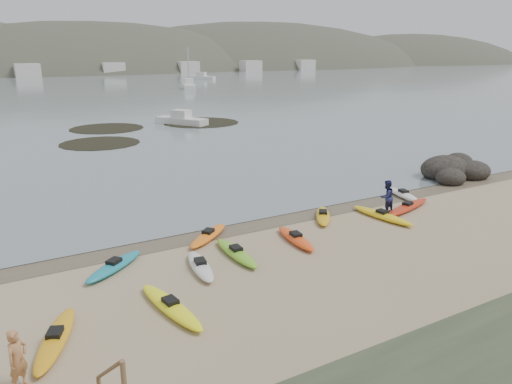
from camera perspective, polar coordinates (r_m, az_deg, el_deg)
ground at (r=25.24m, az=-0.00°, el=-3.27°), size 600.00×600.00×0.00m
wet_sand at (r=25.00m, az=0.35°, el=-3.46°), size 60.00×60.00×0.00m
kayaks at (r=22.12m, az=2.33°, el=-5.68°), size 21.81×9.08×0.34m
person_west at (r=14.56m, az=-25.58°, el=-16.90°), size 0.71×0.70×1.65m
person_east at (r=26.96m, az=14.69°, el=-0.54°), size 0.94×0.77×1.80m
rock_cluster at (r=36.29m, az=21.64°, el=2.00°), size 5.30×3.90×1.80m
kelp_mats at (r=54.99m, az=-12.35°, el=7.00°), size 21.39×16.05×0.04m
moored_boats at (r=100.27m, az=-18.04°, el=10.85°), size 81.50×83.30×1.18m
far_hills at (r=221.94m, az=-16.86°, el=9.14°), size 550.00×135.00×80.00m
far_town at (r=166.67m, az=-24.61°, el=12.50°), size 199.00×5.00×4.00m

